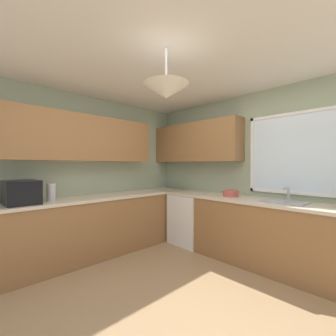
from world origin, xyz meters
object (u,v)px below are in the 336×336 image
(microwave, at_px, (21,192))
(bowl, at_px, (231,193))
(kettle, at_px, (51,192))
(dishwasher, at_px, (191,219))
(sink_assembly, at_px, (284,201))

(microwave, height_order, bowl, microwave)
(kettle, bearing_deg, bowl, 56.50)
(dishwasher, xyz_separation_m, sink_assembly, (1.55, 0.04, 0.49))
(microwave, bearing_deg, kettle, 86.59)
(kettle, bearing_deg, sink_assembly, 44.42)
(microwave, height_order, sink_assembly, microwave)
(sink_assembly, bearing_deg, kettle, -135.58)
(microwave, xyz_separation_m, bowl, (1.43, 2.47, -0.10))
(microwave, relative_size, bowl, 2.04)
(microwave, distance_m, sink_assembly, 3.32)
(dishwasher, relative_size, sink_assembly, 1.64)
(dishwasher, bearing_deg, sink_assembly, 1.38)
(sink_assembly, bearing_deg, dishwasher, -178.62)
(kettle, height_order, bowl, kettle)
(dishwasher, xyz_separation_m, kettle, (-0.64, -2.11, 0.59))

